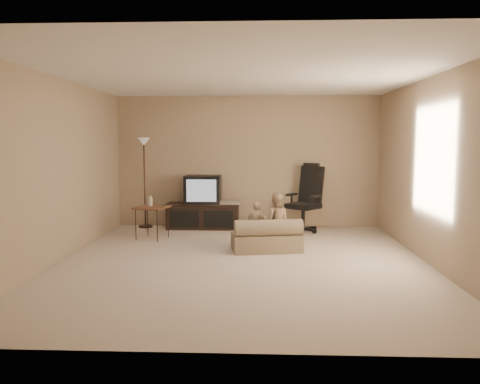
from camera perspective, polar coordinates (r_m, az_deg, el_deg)
The scene contains 9 objects.
floor at distance 6.43m, azimuth 0.26°, elevation -8.57°, with size 5.50×5.50×0.00m, color #BFAC97.
room_shell at distance 6.22m, azimuth 0.27°, elevation 5.08°, with size 5.50×5.50×5.50m.
tv_stand at distance 8.86m, azimuth -4.50°, elevation -1.77°, with size 1.40×0.52×1.00m.
office_chair at distance 8.62m, azimuth 8.02°, elevation -1.81°, with size 0.81×0.81×1.25m.
side_table at distance 7.99m, azimuth -10.70°, elevation -1.87°, with size 0.61×0.61×0.75m.
floor_lamp at distance 9.04m, azimuth -11.60°, elevation 3.58°, with size 0.27×0.27×1.71m.
child_sofa at distance 7.04m, azimuth 3.31°, elevation -5.60°, with size 1.10×0.73×0.50m.
toddler_left at distance 7.27m, azimuth 1.98°, elevation -3.96°, with size 0.26×0.19×0.72m, color tan.
toddler_right at distance 7.20m, azimuth 4.36°, elevation -3.51°, with size 0.42×0.23×0.86m, color tan.
Camera 1 is at (0.23, -6.22, 1.64)m, focal length 35.00 mm.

